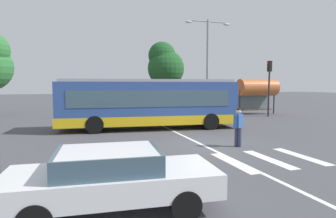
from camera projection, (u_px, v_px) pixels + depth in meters
ground_plane at (208, 144)px, 13.14m from camera, size 160.00×160.00×0.00m
city_transit_bus at (149, 103)px, 17.65m from camera, size 11.12×3.66×3.06m
pedestrian_crossing_street at (238, 125)px, 12.53m from camera, size 0.51×0.43×1.72m
foreground_sedan at (111, 176)px, 6.14m from camera, size 4.63×2.17×1.35m
parked_car_white at (106, 107)px, 25.74m from camera, size 1.93×4.53×1.35m
parked_car_charcoal at (136, 105)px, 27.29m from camera, size 1.97×4.55×1.35m
parked_car_red at (161, 105)px, 28.00m from camera, size 2.10×4.61×1.35m
traffic_light_far_corner at (269, 79)px, 24.49m from camera, size 0.33×0.32×4.76m
bus_stop_shelter at (257, 88)px, 26.30m from camera, size 3.80×1.54×3.25m
twin_arm_street_lamp at (208, 57)px, 23.69m from camera, size 4.04×0.32×8.05m
background_tree_right at (165, 65)px, 31.01m from camera, size 3.97×3.97×7.38m
crosswalk_painted_stripes at (234, 162)px, 10.03m from camera, size 6.29×2.75×0.01m
lane_center_line at (186, 137)px, 14.94m from camera, size 0.16×24.00×0.01m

